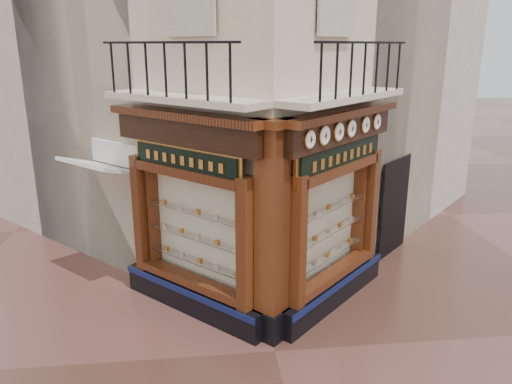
{
  "coord_description": "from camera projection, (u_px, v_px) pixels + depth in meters",
  "views": [
    {
      "loc": [
        -1.17,
        -7.43,
        5.12
      ],
      "look_at": [
        -0.11,
        2.0,
        2.3
      ],
      "focal_mm": 35.0,
      "sensor_mm": 36.0,
      "label": 1
    }
  ],
  "objects": [
    {
      "name": "balcony",
      "position": [
        265.0,
        97.0,
        8.87
      ],
      "size": [
        5.94,
        2.97,
        1.03
      ],
      "color": "beige",
      "rests_on": "ground"
    },
    {
      "name": "clock_c",
      "position": [
        338.0,
        132.0,
        8.89
      ],
      "size": [
        0.28,
        0.28,
        0.34
      ],
      "rotation": [
        0.0,
        0.0,
        0.79
      ],
      "color": "#C68D42",
      "rests_on": "ground"
    },
    {
      "name": "clock_e",
      "position": [
        365.0,
        125.0,
        9.67
      ],
      "size": [
        0.27,
        0.27,
        0.32
      ],
      "rotation": [
        0.0,
        0.0,
        0.79
      ],
      "color": "#C68D42",
      "rests_on": "ground"
    },
    {
      "name": "clock_a",
      "position": [
        310.0,
        139.0,
        8.18
      ],
      "size": [
        0.26,
        0.26,
        0.32
      ],
      "rotation": [
        0.0,
        0.0,
        0.79
      ],
      "color": "#C68D42",
      "rests_on": "ground"
    },
    {
      "name": "signboard_left",
      "position": [
        185.0,
        160.0,
        9.06
      ],
      "size": [
        1.98,
        1.98,
        0.53
      ],
      "rotation": [
        0.0,
        0.0,
        2.36
      ],
      "color": "#BF8238",
      "rests_on": "ground"
    },
    {
      "name": "corner_pilaster",
      "position": [
        272.0,
        236.0,
        8.58
      ],
      "size": [
        0.85,
        0.85,
        3.98
      ],
      "rotation": [
        0.0,
        0.0,
        0.79
      ],
      "color": "black",
      "rests_on": "ground"
    },
    {
      "name": "clock_b",
      "position": [
        324.0,
        136.0,
        8.52
      ],
      "size": [
        0.28,
        0.28,
        0.34
      ],
      "rotation": [
        0.0,
        0.0,
        0.79
      ],
      "color": "#C68D42",
      "rests_on": "ground"
    },
    {
      "name": "neighbour_left",
      "position": [
        154.0,
        31.0,
        15.05
      ],
      "size": [
        11.31,
        11.31,
        11.0
      ],
      "primitive_type": "cube",
      "rotation": [
        0.0,
        0.0,
        0.79
      ],
      "color": "beige",
      "rests_on": "ground"
    },
    {
      "name": "shopfront_left",
      "position": [
        190.0,
        217.0,
        9.44
      ],
      "size": [
        2.86,
        2.86,
        3.98
      ],
      "rotation": [
        0.0,
        0.0,
        2.36
      ],
      "color": "black",
      "rests_on": "ground"
    },
    {
      "name": "shopfront_right",
      "position": [
        335.0,
        212.0,
        9.74
      ],
      "size": [
        2.86,
        2.86,
        3.98
      ],
      "rotation": [
        0.0,
        0.0,
        0.79
      ],
      "color": "black",
      "rests_on": "ground"
    },
    {
      "name": "signboard_right",
      "position": [
        342.0,
        156.0,
        9.37
      ],
      "size": [
        2.22,
        2.22,
        0.59
      ],
      "rotation": [
        0.0,
        0.0,
        0.79
      ],
      "color": "#BF8238",
      "rests_on": "ground"
    },
    {
      "name": "awning",
      "position": [
        110.0,
        281.0,
        11.25
      ],
      "size": [
        1.93,
        1.93,
        0.38
      ],
      "primitive_type": null,
      "rotation": [
        0.3,
        0.0,
        2.36
      ],
      "color": "silver",
      "rests_on": "ground"
    },
    {
      "name": "ground",
      "position": [
        275.0,
        351.0,
        8.66
      ],
      "size": [
        80.0,
        80.0,
        0.0
      ],
      "primitive_type": "plane",
      "color": "#462820",
      "rests_on": "ground"
    },
    {
      "name": "clock_f",
      "position": [
        377.0,
        122.0,
        10.04
      ],
      "size": [
        0.26,
        0.26,
        0.32
      ],
      "rotation": [
        0.0,
        0.0,
        0.79
      ],
      "color": "#C68D42",
      "rests_on": "ground"
    },
    {
      "name": "main_building",
      "position": [
        242.0,
        9.0,
        12.82
      ],
      "size": [
        11.31,
        11.31,
        12.0
      ],
      "primitive_type": "cube",
      "rotation": [
        0.0,
        0.0,
        0.79
      ],
      "color": "beige",
      "rests_on": "ground"
    },
    {
      "name": "neighbour_right",
      "position": [
        314.0,
        32.0,
        15.58
      ],
      "size": [
        11.31,
        11.31,
        11.0
      ],
      "primitive_type": "cube",
      "rotation": [
        0.0,
        0.0,
        0.79
      ],
      "color": "beige",
      "rests_on": "ground"
    },
    {
      "name": "clock_d",
      "position": [
        351.0,
        129.0,
        9.24
      ],
      "size": [
        0.27,
        0.27,
        0.33
      ],
      "rotation": [
        0.0,
        0.0,
        0.79
      ],
      "color": "#C68D42",
      "rests_on": "ground"
    }
  ]
}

